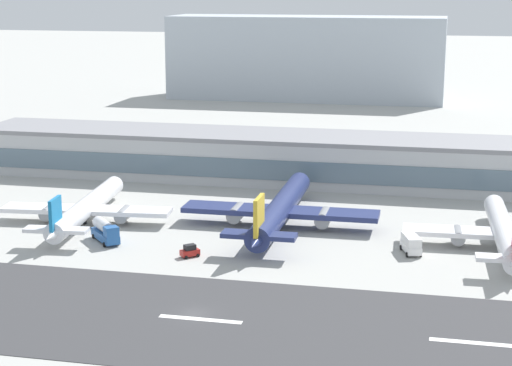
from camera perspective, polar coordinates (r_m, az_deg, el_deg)
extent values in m
plane|color=#A8A8A3|center=(124.71, -4.08, -8.61)|extent=(1400.00, 1400.00, 0.00)
cube|color=#38383A|center=(123.12, -4.32, -8.89)|extent=(800.00, 33.84, 0.08)
cube|color=white|center=(122.72, -3.68, -8.93)|extent=(12.00, 1.20, 0.01)
cube|color=white|center=(118.46, 14.27, -10.15)|extent=(12.00, 1.20, 0.01)
cube|color=#B7BABC|center=(204.78, 3.66, 1.48)|extent=(161.07, 20.24, 10.16)
cube|color=slate|center=(194.96, 3.18, 0.75)|extent=(156.24, 0.30, 4.57)
cube|color=gray|center=(203.74, 3.68, 3.02)|extent=(162.68, 20.44, 1.00)
cube|color=#A8B2BC|center=(353.79, 3.33, 8.22)|extent=(109.87, 29.09, 33.13)
cylinder|color=silver|center=(173.55, -11.03, -1.55)|extent=(7.65, 38.69, 3.85)
sphere|color=silver|center=(191.41, -9.28, -0.12)|extent=(3.66, 3.66, 3.66)
cone|color=silver|center=(156.02, -13.19, -3.31)|extent=(4.14, 7.24, 3.47)
cube|color=silver|center=(172.94, -11.11, -1.74)|extent=(33.88, 9.07, 0.85)
cylinder|color=gray|center=(170.96, -8.69, -2.05)|extent=(3.03, 5.61, 2.50)
cylinder|color=gray|center=(175.55, -13.44, -1.86)|extent=(3.03, 5.61, 2.50)
cube|color=silver|center=(157.30, -13.00, -3.02)|extent=(11.64, 4.29, 0.68)
cube|color=#1975B2|center=(156.60, -13.05, -2.07)|extent=(1.13, 5.23, 6.16)
cylinder|color=black|center=(172.41, -11.19, -2.50)|extent=(0.69, 0.69, 1.06)
cylinder|color=navy|center=(167.69, 1.65, -1.65)|extent=(4.95, 45.01, 4.50)
sphere|color=navy|center=(189.22, 2.88, 0.04)|extent=(4.27, 4.27, 4.27)
cone|color=navy|center=(146.45, 0.05, -3.82)|extent=(4.13, 8.13, 4.05)
cube|color=navy|center=(166.95, 1.59, -1.87)|extent=(38.01, 7.13, 0.99)
cylinder|color=gray|center=(165.88, 4.49, -2.29)|extent=(2.99, 6.32, 2.92)
cylinder|color=gray|center=(168.85, -1.26, -1.98)|extent=(2.99, 6.32, 2.92)
cube|color=navy|center=(148.01, 0.20, -3.46)|extent=(12.94, 3.84, 0.79)
cube|color=gold|center=(147.15, 0.20, -2.28)|extent=(0.78, 6.08, 7.19)
cylinder|color=black|center=(166.31, 1.50, -2.79)|extent=(0.81, 0.81, 1.24)
cylinder|color=white|center=(160.31, 15.95, -3.03)|extent=(5.52, 38.75, 3.86)
sphere|color=white|center=(178.89, 15.37, -1.34)|extent=(3.67, 3.67, 3.67)
cube|color=white|center=(159.68, 15.97, -3.24)|extent=(35.47, 7.30, 0.85)
cylinder|color=gray|center=(159.21, 13.11, -3.37)|extent=(2.74, 5.51, 2.51)
cylinder|color=black|center=(159.15, 15.96, -4.07)|extent=(0.70, 0.70, 1.06)
cube|color=#23569E|center=(159.91, -9.88, -3.44)|extent=(7.61, 8.06, 1.40)
cylinder|color=silver|center=(160.36, -10.02, -2.75)|extent=(5.42, 5.70, 2.10)
cube|color=#23569E|center=(156.54, -9.50, -3.17)|extent=(3.14, 3.12, 1.80)
cylinder|color=black|center=(157.01, -9.95, -4.02)|extent=(0.81, 0.86, 0.90)
cylinder|color=black|center=(157.83, -9.06, -3.89)|extent=(0.81, 0.86, 0.90)
cylinder|color=black|center=(162.41, -10.65, -3.47)|extent=(0.81, 0.86, 0.90)
cylinder|color=black|center=(163.21, -9.79, -3.35)|extent=(0.81, 0.86, 0.90)
cube|color=#B2231E|center=(149.56, -4.37, -4.58)|extent=(3.43, 3.35, 1.00)
cube|color=black|center=(149.28, -4.37, -4.23)|extent=(2.28, 2.24, 0.90)
cylinder|color=black|center=(149.49, -3.84, -4.78)|extent=(0.63, 0.61, 0.60)
cylinder|color=black|center=(150.86, -4.11, -4.61)|extent=(0.63, 0.61, 0.60)
cylinder|color=black|center=(148.57, -4.62, -4.90)|extent=(0.63, 0.61, 0.60)
cylinder|color=black|center=(149.94, -4.89, -4.74)|extent=(0.63, 0.61, 0.60)
cube|color=white|center=(153.41, 10.15, -4.20)|extent=(4.09, 6.44, 1.20)
cube|color=silver|center=(152.34, 10.24, -3.77)|extent=(3.49, 4.81, 1.60)
cube|color=white|center=(155.02, 9.97, -3.49)|extent=(2.61, 2.26, 1.50)
cylinder|color=black|center=(155.82, 10.37, -4.17)|extent=(0.54, 0.94, 0.90)
cylinder|color=black|center=(155.22, 9.51, -4.20)|extent=(0.54, 0.94, 0.90)
cylinder|color=black|center=(151.96, 10.78, -4.63)|extent=(0.54, 0.94, 0.90)
cylinder|color=black|center=(151.35, 9.90, -4.66)|extent=(0.54, 0.94, 0.90)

